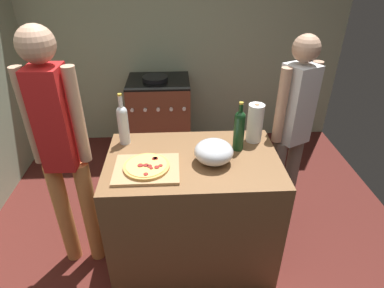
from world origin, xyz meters
TOP-DOWN VIEW (x-y plane):
  - ground_plane at (0.00, 1.27)m, footprint 3.87×3.15m
  - kitchen_wall_rear at (0.00, 2.60)m, footprint 3.87×0.10m
  - counter at (0.11, 0.65)m, footprint 1.14×0.72m
  - cutting_board at (-0.18, 0.53)m, footprint 0.40×0.32m
  - pizza at (-0.18, 0.53)m, footprint 0.28×0.28m
  - mixing_bowl at (0.24, 0.60)m, footprint 0.25×0.25m
  - paper_towel_roll at (0.56, 0.87)m, footprint 0.11×0.11m
  - wine_bottle_dark at (-0.35, 0.88)m, footprint 0.07×0.07m
  - wine_bottle_clear at (0.43, 0.76)m, footprint 0.07×0.07m
  - stove at (-0.17, 2.20)m, footprint 0.66×0.58m
  - person_in_stripes at (-0.72, 0.67)m, footprint 0.36×0.21m
  - person_in_red at (0.90, 1.03)m, footprint 0.34×0.27m

SIDE VIEW (x-z plane):
  - ground_plane at x=0.00m, z-range -0.02..0.00m
  - stove at x=-0.17m, z-range -0.02..0.90m
  - counter at x=0.11m, z-range 0.00..0.89m
  - cutting_board at x=-0.18m, z-range 0.89..0.91m
  - person_in_red at x=0.90m, z-range 0.11..1.70m
  - pizza at x=-0.18m, z-range 0.90..0.93m
  - mixing_bowl at x=0.24m, z-range 0.89..1.04m
  - person_in_stripes at x=-0.72m, z-range 0.13..1.87m
  - paper_towel_roll at x=0.56m, z-range 0.88..1.16m
  - wine_bottle_clear at x=0.43m, z-range 0.87..1.22m
  - wine_bottle_dark at x=-0.35m, z-range 0.86..1.23m
  - kitchen_wall_rear at x=0.00m, z-range 0.00..2.60m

